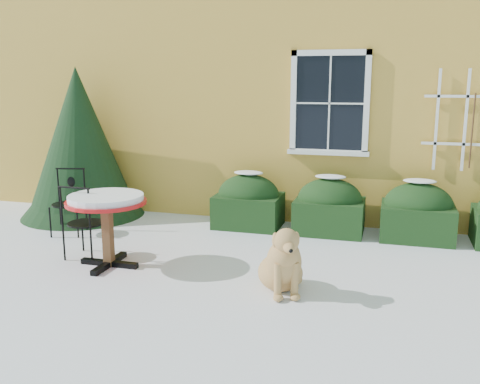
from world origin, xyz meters
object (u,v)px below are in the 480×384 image
(bistro_table, at_px, (106,207))
(patio_chair_near, at_px, (84,222))
(evergreen_shrub, at_px, (81,157))
(dog, at_px, (283,265))
(patio_chair_far, at_px, (69,202))

(bistro_table, distance_m, patio_chair_near, 0.57)
(evergreen_shrub, xyz_separation_m, patio_chair_near, (1.31, -2.05, -0.53))
(evergreen_shrub, bearing_deg, dog, -31.41)
(bistro_table, height_order, patio_chair_near, patio_chair_near)
(bistro_table, distance_m, patio_chair_far, 1.81)
(bistro_table, height_order, patio_chair_far, patio_chair_far)
(patio_chair_far, bearing_deg, evergreen_shrub, 98.05)
(evergreen_shrub, relative_size, dog, 2.87)
(patio_chair_near, bearing_deg, dog, 173.48)
(evergreen_shrub, height_order, patio_chair_far, evergreen_shrub)
(bistro_table, bearing_deg, patio_chair_near, 157.53)
(patio_chair_near, bearing_deg, bistro_table, 159.89)
(patio_chair_far, bearing_deg, dog, -35.03)
(bistro_table, xyz_separation_m, patio_chair_near, (-0.46, 0.19, -0.27))
(patio_chair_near, xyz_separation_m, patio_chair_far, (-0.88, 0.99, -0.00))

